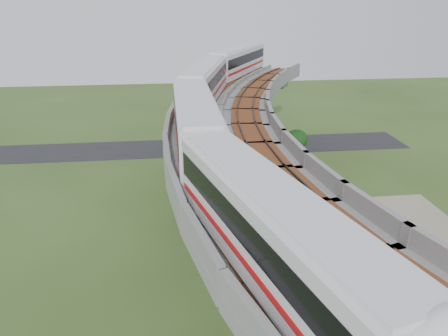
{
  "coord_description": "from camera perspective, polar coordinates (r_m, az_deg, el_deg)",
  "views": [
    {
      "loc": [
        -3.65,
        -29.82,
        20.5
      ],
      "look_at": [
        0.17,
        2.71,
        7.5
      ],
      "focal_mm": 35.0,
      "sensor_mm": 36.0,
      "label": 1
    }
  ],
  "objects": [
    {
      "name": "car_red",
      "position": [
        34.22,
        25.77,
        -16.36
      ],
      "size": [
        3.76,
        2.86,
        1.19
      ],
      "primitive_type": "imported",
      "rotation": [
        0.0,
        0.0,
        -1.06
      ],
      "color": "#B62210",
      "rests_on": "dirt_lot"
    },
    {
      "name": "tree_2",
      "position": [
        43.46,
        8.77,
        -3.55
      ],
      "size": [
        1.91,
        1.91,
        3.01
      ],
      "color": "#382314",
      "rests_on": "ground"
    },
    {
      "name": "tree_0",
      "position": [
        58.93,
        9.45,
        3.73
      ],
      "size": [
        2.99,
        2.99,
        3.94
      ],
      "color": "#382314",
      "rests_on": "ground"
    },
    {
      "name": "ground",
      "position": [
        36.37,
        0.24,
        -12.66
      ],
      "size": [
        160.0,
        160.0,
        0.0
      ],
      "primitive_type": "plane",
      "color": "#365020",
      "rests_on": "ground"
    },
    {
      "name": "asphalt_road",
      "position": [
        63.34,
        -3.04,
        2.75
      ],
      "size": [
        60.0,
        8.0,
        0.03
      ],
      "primitive_type": "cube",
      "color": "#232326",
      "rests_on": "ground"
    },
    {
      "name": "tree_4",
      "position": [
        30.3,
        17.82,
        -17.44
      ],
      "size": [
        1.84,
        1.84,
        2.7
      ],
      "color": "#382314",
      "rests_on": "ground"
    },
    {
      "name": "tree_1",
      "position": [
        49.2,
        8.57,
        0.16
      ],
      "size": [
        3.15,
        3.15,
        4.02
      ],
      "color": "#382314",
      "rests_on": "ground"
    },
    {
      "name": "metro_train",
      "position": [
        37.16,
        0.14,
        8.91
      ],
      "size": [
        13.58,
        60.99,
        3.64
      ],
      "color": "silver",
      "rests_on": "ground"
    },
    {
      "name": "dirt_lot",
      "position": [
        38.8,
        22.11,
        -12.02
      ],
      "size": [
        18.0,
        26.0,
        0.04
      ],
      "primitive_type": "cube",
      "color": "gray",
      "rests_on": "ground"
    },
    {
      "name": "fence",
      "position": [
        38.2,
        15.17,
        -10.34
      ],
      "size": [
        3.87,
        38.73,
        1.5
      ],
      "color": "#2D382D",
      "rests_on": "ground"
    },
    {
      "name": "tree_3",
      "position": [
        36.74,
        10.98,
        -9.0
      ],
      "size": [
        2.44,
        2.44,
        3.05
      ],
      "color": "#382314",
      "rests_on": "ground"
    },
    {
      "name": "car_dark",
      "position": [
        37.84,
        16.84,
        -11.19
      ],
      "size": [
        3.93,
        2.72,
        1.06
      ],
      "primitive_type": "imported",
      "rotation": [
        0.0,
        0.0,
        1.95
      ],
      "color": "black",
      "rests_on": "dirt_lot"
    },
    {
      "name": "viaduct",
      "position": [
        32.81,
        6.94,
        1.06
      ],
      "size": [
        19.58,
        73.98,
        11.4
      ],
      "color": "#99968E",
      "rests_on": "ground"
    }
  ]
}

